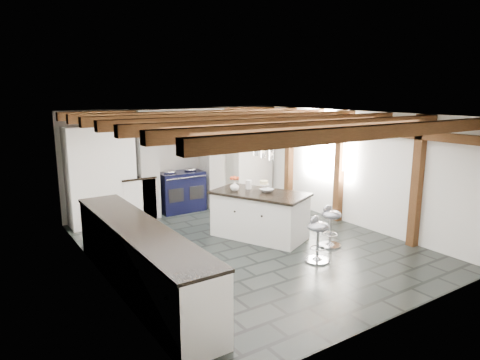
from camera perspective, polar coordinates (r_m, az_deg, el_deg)
ground at (r=7.65m, az=1.04°, el=-8.70°), size 6.00×6.00×0.00m
room_shell at (r=8.25m, az=-8.04°, el=0.42°), size 6.00×6.03×6.00m
range_cooker at (r=9.74m, az=-7.91°, el=-1.42°), size 1.00×0.63×0.99m
kitchen_island at (r=7.94m, az=2.61°, el=-4.58°), size 1.55×1.95×1.14m
bar_stool_near at (r=7.64m, az=11.96°, el=-5.39°), size 0.42×0.42×0.73m
bar_stool_far at (r=6.94m, az=10.29°, el=-7.07°), size 0.46×0.46×0.74m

